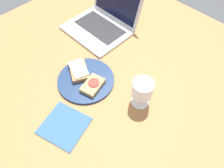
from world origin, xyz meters
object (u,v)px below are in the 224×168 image
at_px(napkin, 64,126).
at_px(sandwich_with_tomato, 93,85).
at_px(plate, 86,80).
at_px(sandwich_with_cheese, 79,70).
at_px(wine_glass, 142,90).
at_px(laptop, 104,20).

bearing_deg(napkin, sandwich_with_tomato, 104.77).
xyz_separation_m(plate, sandwich_with_cheese, (-0.05, 0.01, 0.02)).
bearing_deg(plate, wine_glass, 19.19).
xyz_separation_m(plate, sandwich_with_tomato, (0.05, -0.00, 0.02)).
bearing_deg(plate, sandwich_with_cheese, 174.08).
relative_size(plate, wine_glass, 1.91).
xyz_separation_m(wine_glass, napkin, (-0.13, -0.28, -0.08)).
xyz_separation_m(sandwich_with_cheese, wine_glass, (0.29, 0.08, 0.06)).
distance_m(plate, sandwich_with_cheese, 0.05).
height_order(laptop, napkin, laptop).
relative_size(plate, sandwich_with_cheese, 1.78).
height_order(plate, napkin, plate).
relative_size(plate, laptop, 0.78).
xyz_separation_m(sandwich_with_tomato, wine_glass, (0.18, 0.09, 0.06)).
bearing_deg(wine_glass, sandwich_with_cheese, -165.02).
xyz_separation_m(laptop, napkin, (0.31, -0.50, -0.04)).
bearing_deg(sandwich_with_tomato, sandwich_with_cheese, 174.36).
xyz_separation_m(sandwich_with_cheese, napkin, (0.15, -0.20, -0.02)).
xyz_separation_m(plate, wine_glass, (0.23, 0.08, 0.08)).
height_order(sandwich_with_cheese, laptop, laptop).
bearing_deg(sandwich_with_cheese, wine_glass, 14.98).
distance_m(sandwich_with_cheese, wine_glass, 0.30).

